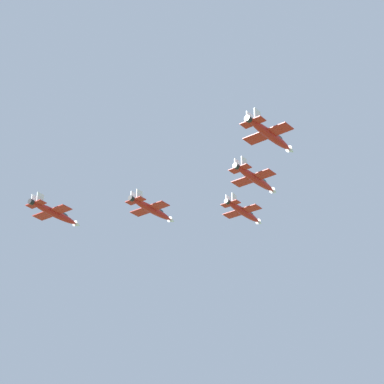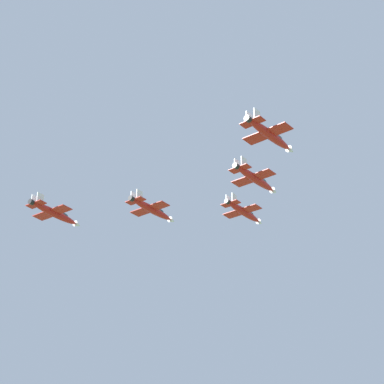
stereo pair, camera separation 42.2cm
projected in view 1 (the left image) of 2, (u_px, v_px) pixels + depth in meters
name	position (u px, v px, depth m)	size (l,w,h in m)	color
jet_lead	(244.00, 212.00, 233.38)	(11.33, 16.49, 3.79)	red
jet_left_wingman	(152.00, 209.00, 227.60)	(11.55, 17.13, 3.91)	red
jet_right_wingman	(255.00, 179.00, 209.00)	(11.49, 17.06, 3.89)	red
jet_left_outer	(54.00, 213.00, 220.93)	(11.59, 17.04, 3.91)	red
jet_right_outer	(270.00, 135.00, 184.85)	(11.51, 17.10, 3.89)	red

